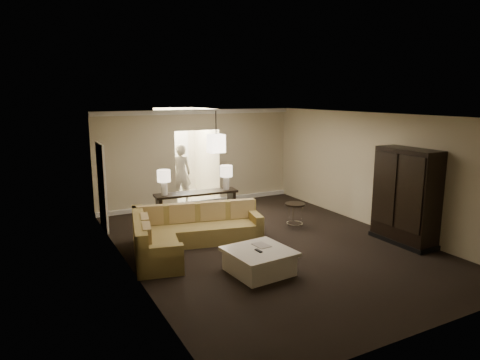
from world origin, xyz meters
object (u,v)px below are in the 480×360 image
drink_table (295,210)px  person (180,171)px  coffee_table (259,261)px  console_table (197,205)px  sectional_sofa (185,233)px  armoire (406,198)px

drink_table → person: (-1.64, 3.57, 0.55)m
coffee_table → person: size_ratio=0.60×
console_table → person: person is taller
sectional_sofa → armoire: size_ratio=1.52×
armoire → coffee_table: bearing=178.7°
console_table → person: bearing=85.0°
sectional_sofa → drink_table: sectional_sofa is taller
coffee_table → drink_table: (2.14, 1.93, 0.21)m
drink_table → person: bearing=114.7°
armoire → person: size_ratio=1.06×
coffee_table → drink_table: size_ratio=1.93×
coffee_table → drink_table: 2.89m
sectional_sofa → coffee_table: sectional_sofa is taller
coffee_table → drink_table: drink_table is taller
coffee_table → sectional_sofa: bearing=111.9°
coffee_table → person: person is taller
sectional_sofa → console_table: bearing=72.6°
sectional_sofa → armoire: armoire is taller
armoire → drink_table: 2.57m
coffee_table → armoire: armoire is taller
coffee_table → armoire: 3.72m
armoire → sectional_sofa: bearing=156.3°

